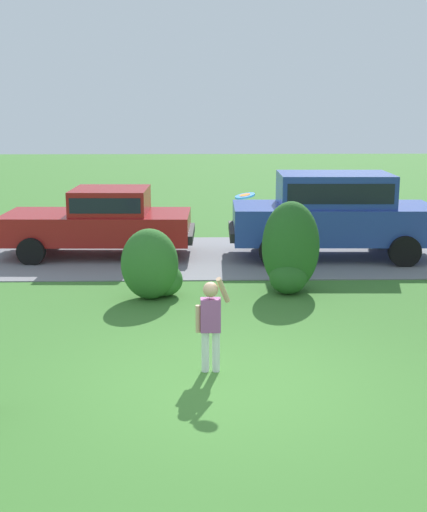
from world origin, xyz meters
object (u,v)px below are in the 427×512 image
object	(u,v)px
parked_sedan	(102,219)
frisbee	(245,196)
child_thrower	(211,319)
parked_suv	(333,211)

from	to	relation	value
parked_sedan	frisbee	xyz separation A→B (m)	(2.86, -6.02, 1.34)
child_thrower	frisbee	world-z (taller)	frisbee
parked_suv	child_thrower	world-z (taller)	parked_suv
parked_suv	frisbee	distance (m)	6.32
parked_suv	child_thrower	distance (m)	7.31
child_thrower	frisbee	xyz separation A→B (m)	(0.49, 0.97, 1.47)
frisbee	child_thrower	bearing A→B (deg)	-117.03
child_thrower	frisbee	distance (m)	1.82
parked_sedan	parked_suv	bearing A→B (deg)	-3.07
parked_sedan	child_thrower	distance (m)	7.38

